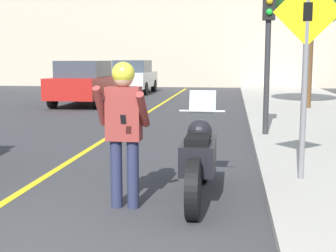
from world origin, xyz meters
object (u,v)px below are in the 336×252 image
(crossing_sign, at_px, (306,60))
(parked_car_white, at_px, (133,76))
(traffic_light, at_px, (268,30))
(motorcycle, at_px, (199,158))
(person_biker, at_px, (124,120))
(parked_car_red, at_px, (85,83))

(crossing_sign, relative_size, parked_car_white, 0.65)
(traffic_light, bearing_deg, crossing_sign, -86.59)
(motorcycle, bearing_deg, crossing_sign, 29.13)
(motorcycle, xyz_separation_m, crossing_sign, (1.37, 0.76, 1.22))
(traffic_light, relative_size, parked_car_white, 0.77)
(motorcycle, distance_m, person_biker, 1.12)
(crossing_sign, relative_size, traffic_light, 0.84)
(crossing_sign, xyz_separation_m, parked_car_red, (-6.54, 10.71, -0.88))
(parked_car_red, bearing_deg, parked_car_white, 85.28)
(motorcycle, distance_m, parked_car_red, 12.59)
(person_biker, xyz_separation_m, parked_car_red, (-4.34, 11.99, -0.20))
(traffic_light, xyz_separation_m, parked_car_red, (-6.31, 6.83, -1.51))
(traffic_light, bearing_deg, motorcycle, -103.75)
(parked_car_white, bearing_deg, motorcycle, -75.34)
(person_biker, height_order, traffic_light, traffic_light)
(crossing_sign, xyz_separation_m, parked_car_white, (-6.02, 17.02, -0.88))
(crossing_sign, distance_m, parked_car_white, 18.07)
(parked_car_red, bearing_deg, traffic_light, -47.29)
(motorcycle, distance_m, parked_car_white, 18.38)
(traffic_light, xyz_separation_m, parked_car_white, (-5.79, 13.14, -1.51))
(person_biker, distance_m, crossing_sign, 2.64)
(crossing_sign, bearing_deg, person_biker, -149.82)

